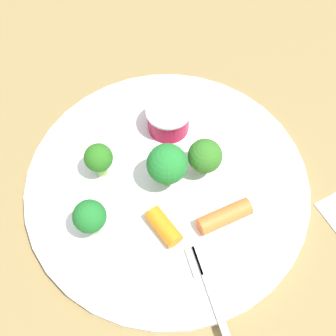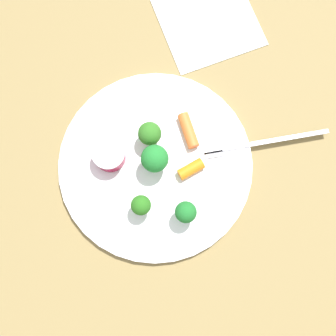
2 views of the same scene
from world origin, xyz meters
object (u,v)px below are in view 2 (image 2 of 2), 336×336
object	(u,v)px
broccoli_floret_0	(153,133)
carrot_stick_1	(188,131)
plate	(155,165)
broccoli_floret_2	(158,161)
napkin	(209,22)
broccoli_floret_3	(186,212)
fork	(265,145)
broccoli_floret_1	(141,205)
carrot_stick_0	(191,169)
sauce_cup	(109,155)

from	to	relation	value
broccoli_floret_0	carrot_stick_1	distance (m)	0.06
plate	broccoli_floret_2	xyz separation A→B (m)	(0.00, 0.00, 0.04)
napkin	broccoli_floret_2	bearing A→B (deg)	-29.59
broccoli_floret_3	fork	size ratio (longest dim) A/B	0.24
broccoli_floret_1	napkin	bearing A→B (deg)	149.76
plate	carrot_stick_1	world-z (taller)	carrot_stick_1
broccoli_floret_0	broccoli_floret_2	distance (m)	0.04
broccoli_floret_2	carrot_stick_0	distance (m)	0.05
broccoli_floret_3	broccoli_floret_0	bearing A→B (deg)	-169.27
carrot_stick_0	sauce_cup	bearing A→B (deg)	-110.48
plate	fork	xyz separation A→B (m)	(0.00, 0.17, 0.01)
broccoli_floret_2	carrot_stick_0	xyz separation A→B (m)	(0.02, 0.05, -0.03)
broccoli_floret_1	carrot_stick_0	bearing A→B (deg)	116.55
sauce_cup	broccoli_floret_2	world-z (taller)	broccoli_floret_2
broccoli_floret_0	broccoli_floret_2	size ratio (longest dim) A/B	0.85
broccoli_floret_3	carrot_stick_1	xyz separation A→B (m)	(-0.12, 0.03, -0.02)
broccoli_floret_3	carrot_stick_1	distance (m)	0.13
carrot_stick_0	carrot_stick_1	size ratio (longest dim) A/B	0.72
napkin	sauce_cup	bearing A→B (deg)	-44.89
fork	broccoli_floret_1	bearing A→B (deg)	-74.10
broccoli_floret_3	fork	world-z (taller)	broccoli_floret_3
broccoli_floret_1	carrot_stick_0	size ratio (longest dim) A/B	1.10
broccoli_floret_2	fork	size ratio (longest dim) A/B	0.28
broccoli_floret_2	fork	xyz separation A→B (m)	(-0.00, 0.16, -0.03)
broccoli_floret_0	broccoli_floret_1	bearing A→B (deg)	-20.03
napkin	broccoli_floret_3	bearing A→B (deg)	-18.92
plate	carrot_stick_1	distance (m)	0.07
broccoli_floret_1	fork	world-z (taller)	broccoli_floret_1
broccoli_floret_0	carrot_stick_0	xyz separation A→B (m)	(0.06, 0.05, -0.02)
broccoli_floret_1	broccoli_floret_3	bearing A→B (deg)	69.59
broccoli_floret_0	carrot_stick_1	xyz separation A→B (m)	(0.00, 0.05, -0.02)
plate	napkin	distance (m)	0.26
broccoli_floret_1	carrot_stick_1	xyz separation A→B (m)	(-0.10, 0.09, -0.02)
broccoli_floret_2	carrot_stick_1	distance (m)	0.07
napkin	broccoli_floret_1	bearing A→B (deg)	-30.24
sauce_cup	carrot_stick_1	distance (m)	0.12
sauce_cup	broccoli_floret_2	size ratio (longest dim) A/B	0.88
broccoli_floret_2	sauce_cup	bearing A→B (deg)	-111.61
carrot_stick_1	fork	bearing A→B (deg)	68.82
broccoli_floret_2	carrot_stick_1	size ratio (longest dim) A/B	1.02
broccoli_floret_0	broccoli_floret_1	xyz separation A→B (m)	(0.10, -0.04, -0.00)
broccoli_floret_0	fork	distance (m)	0.17
fork	napkin	bearing A→B (deg)	-170.71
plate	fork	bearing A→B (deg)	88.69
plate	broccoli_floret_3	bearing A→B (deg)	18.67
plate	fork	distance (m)	0.17
plate	fork	size ratio (longest dim) A/B	1.51
plate	broccoli_floret_2	distance (m)	0.04
carrot_stick_1	plate	bearing A→B (deg)	-56.44
plate	broccoli_floret_1	xyz separation A→B (m)	(0.06, -0.03, 0.03)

